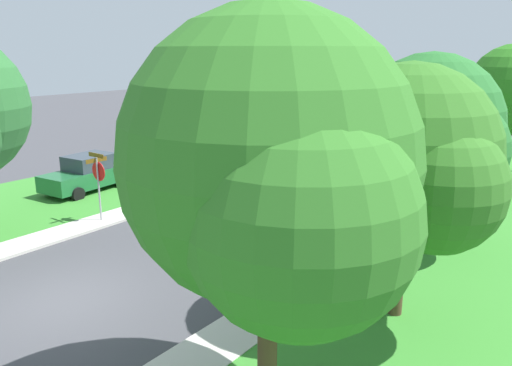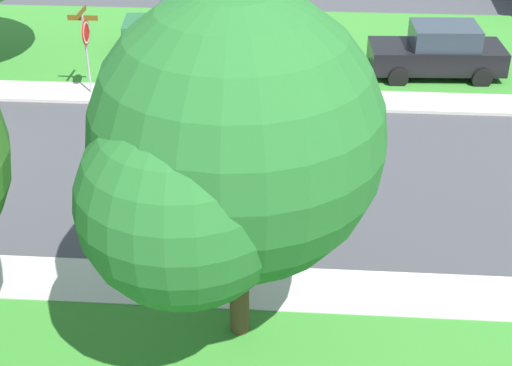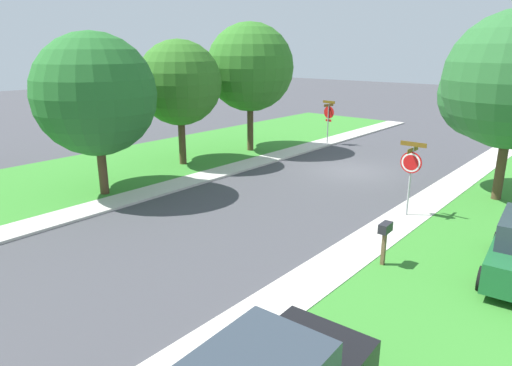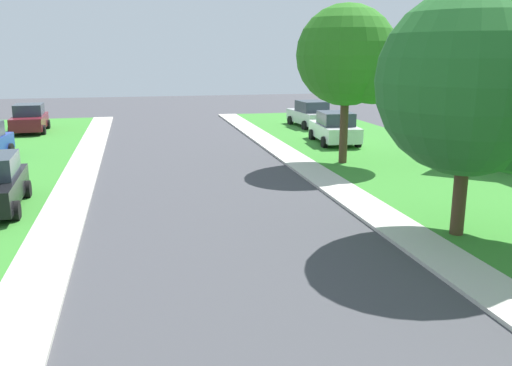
{
  "view_description": "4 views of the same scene",
  "coord_description": "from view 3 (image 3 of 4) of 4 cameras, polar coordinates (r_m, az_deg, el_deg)",
  "views": [
    {
      "loc": [
        11.51,
        -6.57,
        6.53
      ],
      "look_at": [
        -0.29,
        8.77,
        1.4
      ],
      "focal_mm": 35.08,
      "sensor_mm": 36.0,
      "label": 1
    },
    {
      "loc": [
        16.64,
        11.15,
        9.59
      ],
      "look_at": [
        2.78,
        10.17,
        1.4
      ],
      "focal_mm": 52.72,
      "sensor_mm": 36.0,
      "label": 2
    },
    {
      "loc": [
        -10.34,
        19.55,
        5.84
      ],
      "look_at": [
        -0.74,
        8.25,
        1.4
      ],
      "focal_mm": 31.5,
      "sensor_mm": 36.0,
      "label": 3
    },
    {
      "loc": [
        -2.42,
        -2.46,
        4.9
      ],
      "look_at": [
        0.73,
        11.67,
        1.4
      ],
      "focal_mm": 38.31,
      "sensor_mm": 36.0,
      "label": 4
    }
  ],
  "objects": [
    {
      "name": "tree_sidewalk_mid",
      "position": [
        19.87,
        29.22,
        10.89
      ],
      "size": [
        5.52,
        5.13,
        7.29
      ],
      "color": "#4C3823",
      "rests_on": "ground"
    },
    {
      "name": "tree_across_left",
      "position": [
        19.26,
        -19.67,
        10.15
      ],
      "size": [
        5.15,
        4.79,
        6.53
      ],
      "color": "#4C3823",
      "rests_on": "ground"
    },
    {
      "name": "stop_sign_near_corner",
      "position": [
        28.65,
        9.2,
        8.5
      ],
      "size": [
        0.92,
        0.92,
        2.77
      ],
      "color": "#9E9EA3",
      "rests_on": "ground"
    },
    {
      "name": "lawn_east",
      "position": [
        21.92,
        -27.61,
        -0.63
      ],
      "size": [
        8.0,
        56.0,
        0.08
      ],
      "primitive_type": "cube",
      "color": "#38842D",
      "rests_on": "ground"
    },
    {
      "name": "ground_plane",
      "position": [
        22.88,
        12.05,
        1.5
      ],
      "size": [
        120.0,
        120.0,
        0.0
      ],
      "primitive_type": "plane",
      "color": "#424247"
    },
    {
      "name": "sidewalk_west",
      "position": [
        11.06,
        3.16,
        -14.92
      ],
      "size": [
        1.4,
        56.0,
        0.1
      ],
      "primitive_type": "cube",
      "color": "beige",
      "rests_on": "ground"
    },
    {
      "name": "tree_sidewalk_near",
      "position": [
        26.45,
        -0.96,
        14.15
      ],
      "size": [
        5.3,
        4.93,
        7.31
      ],
      "color": "#4C3823",
      "rests_on": "ground"
    },
    {
      "name": "stop_sign_far_corner",
      "position": [
        16.57,
        19.07,
        1.94
      ],
      "size": [
        0.92,
        0.92,
        2.77
      ],
      "color": "#9E9EA3",
      "rests_on": "ground"
    },
    {
      "name": "sidewalk_east",
      "position": [
        17.8,
        -21.72,
        -3.55
      ],
      "size": [
        1.4,
        56.0,
        0.1
      ],
      "primitive_type": "cube",
      "color": "beige",
      "rests_on": "ground"
    },
    {
      "name": "tree_corner_large",
      "position": [
        23.46,
        -9.77,
        12.13
      ],
      "size": [
        4.53,
        4.21,
        6.33
      ],
      "color": "#4C3823",
      "rests_on": "ground"
    },
    {
      "name": "mailbox",
      "position": [
        12.81,
        16.06,
        -6.18
      ],
      "size": [
        0.26,
        0.49,
        1.31
      ],
      "color": "brown",
      "rests_on": "ground"
    }
  ]
}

